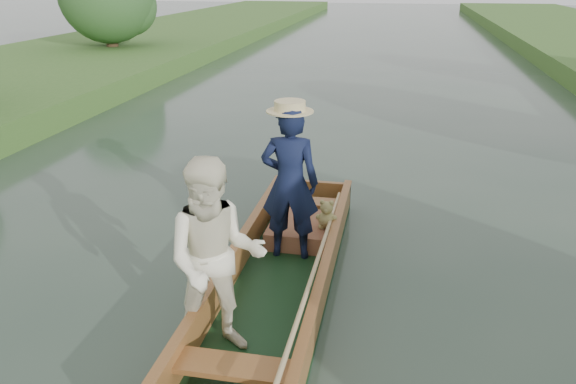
# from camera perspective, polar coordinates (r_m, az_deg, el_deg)

# --- Properties ---
(ground) EXTENTS (120.00, 120.00, 0.00)m
(ground) POSITION_cam_1_polar(r_m,az_deg,el_deg) (6.15, -1.11, -10.31)
(ground) COLOR #283D30
(ground) RESTS_ON ground
(trees_far) EXTENTS (22.84, 15.55, 4.35)m
(trees_far) POSITION_cam_1_polar(r_m,az_deg,el_deg) (13.60, 7.60, 17.70)
(trees_far) COLOR #47331E
(trees_far) RESTS_ON ground
(punt) EXTENTS (1.36, 5.00, 1.92)m
(punt) POSITION_cam_1_polar(r_m,az_deg,el_deg) (5.67, -2.66, -5.40)
(punt) COLOR black
(punt) RESTS_ON ground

